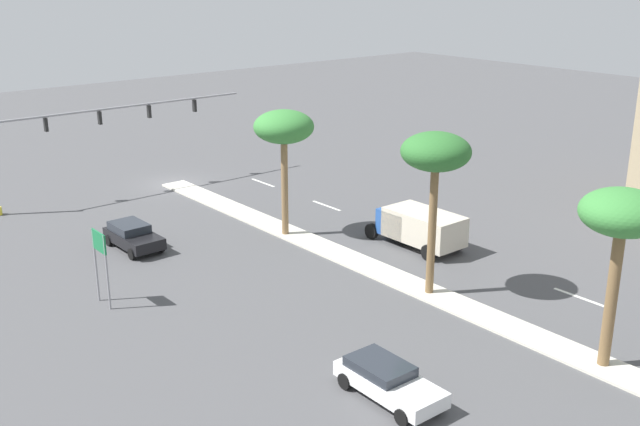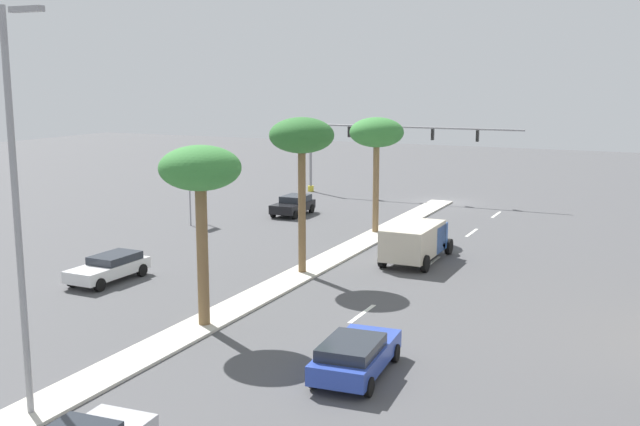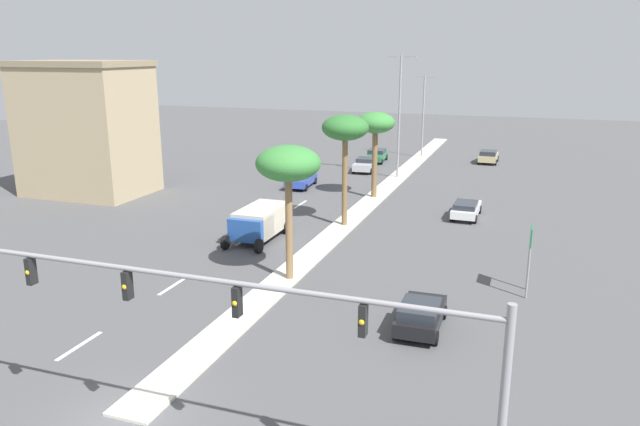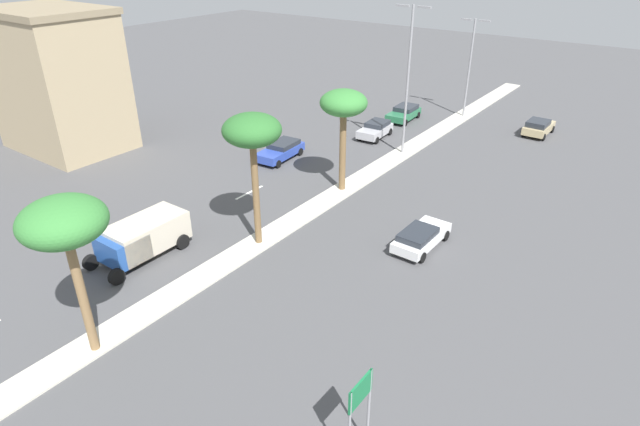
{
  "view_description": "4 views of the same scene",
  "coord_description": "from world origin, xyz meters",
  "px_view_note": "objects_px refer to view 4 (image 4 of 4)",
  "views": [
    {
      "loc": [
        25.68,
        48.17,
        15.26
      ],
      "look_at": [
        3.39,
        21.18,
        3.79
      ],
      "focal_mm": 42.26,
      "sensor_mm": 36.0,
      "label": 1
    },
    {
      "loc": [
        -16.92,
        59.29,
        9.97
      ],
      "look_at": [
        -2.64,
        29.05,
        3.98
      ],
      "focal_mm": 42.24,
      "sensor_mm": 36.0,
      "label": 2
    },
    {
      "loc": [
        12.43,
        -15.02,
        12.33
      ],
      "look_at": [
        -0.95,
        23.03,
        1.53
      ],
      "focal_mm": 34.03,
      "sensor_mm": 36.0,
      "label": 3
    },
    {
      "loc": [
        19.17,
        5.54,
        16.5
      ],
      "look_at": [
        3.06,
        27.67,
        2.09
      ],
      "focal_mm": 29.62,
      "sensor_mm": 36.0,
      "label": 4
    }
  ],
  "objects_px": {
    "commercial_building": "(58,81)",
    "palm_tree_inboard": "(344,106)",
    "directional_road_sign": "(360,403)",
    "street_lamp_near": "(470,60)",
    "sedan_blue_far": "(281,150)",
    "box_truck": "(140,238)",
    "sedan_green_front": "(404,113)",
    "sedan_silver_rear": "(375,129)",
    "sedan_tan_near": "(539,127)",
    "palm_tree_mid": "(252,133)",
    "street_lamp_right": "(408,72)",
    "sedan_white_right": "(421,237)",
    "palm_tree_outboard": "(64,224)"
  },
  "relations": [
    {
      "from": "directional_road_sign",
      "to": "palm_tree_inboard",
      "type": "distance_m",
      "value": 22.63
    },
    {
      "from": "palm_tree_outboard",
      "to": "box_truck",
      "type": "distance_m",
      "value": 9.41
    },
    {
      "from": "palm_tree_inboard",
      "to": "box_truck",
      "type": "xyz_separation_m",
      "value": [
        -4.29,
        -14.28,
        -5.06
      ]
    },
    {
      "from": "street_lamp_right",
      "to": "street_lamp_near",
      "type": "height_order",
      "value": "street_lamp_right"
    },
    {
      "from": "sedan_white_right",
      "to": "sedan_green_front",
      "type": "bearing_deg",
      "value": 120.29
    },
    {
      "from": "sedan_blue_far",
      "to": "box_truck",
      "type": "distance_m",
      "value": 16.71
    },
    {
      "from": "palm_tree_outboard",
      "to": "sedan_silver_rear",
      "type": "relative_size",
      "value": 1.81
    },
    {
      "from": "sedan_blue_far",
      "to": "box_truck",
      "type": "relative_size",
      "value": 0.82
    },
    {
      "from": "directional_road_sign",
      "to": "palm_tree_inboard",
      "type": "bearing_deg",
      "value": 125.39
    },
    {
      "from": "palm_tree_mid",
      "to": "palm_tree_inboard",
      "type": "bearing_deg",
      "value": 91.04
    },
    {
      "from": "sedan_green_front",
      "to": "directional_road_sign",
      "type": "bearing_deg",
      "value": -64.3
    },
    {
      "from": "directional_road_sign",
      "to": "sedan_blue_far",
      "type": "xyz_separation_m",
      "value": [
        -20.47,
        20.31,
        -1.89
      ]
    },
    {
      "from": "palm_tree_mid",
      "to": "sedan_white_right",
      "type": "distance_m",
      "value": 11.54
    },
    {
      "from": "sedan_green_front",
      "to": "palm_tree_mid",
      "type": "bearing_deg",
      "value": -80.65
    },
    {
      "from": "directional_road_sign",
      "to": "palm_tree_outboard",
      "type": "relative_size",
      "value": 0.49
    },
    {
      "from": "street_lamp_near",
      "to": "sedan_white_right",
      "type": "bearing_deg",
      "value": -72.76
    },
    {
      "from": "directional_road_sign",
      "to": "palm_tree_inboard",
      "type": "xyz_separation_m",
      "value": [
        -12.94,
        18.21,
        3.66
      ]
    },
    {
      "from": "sedan_tan_near",
      "to": "sedan_white_right",
      "type": "distance_m",
      "value": 24.7
    },
    {
      "from": "directional_road_sign",
      "to": "street_lamp_near",
      "type": "relative_size",
      "value": 0.39
    },
    {
      "from": "palm_tree_inboard",
      "to": "sedan_tan_near",
      "type": "relative_size",
      "value": 1.82
    },
    {
      "from": "palm_tree_outboard",
      "to": "sedan_tan_near",
      "type": "height_order",
      "value": "palm_tree_outboard"
    },
    {
      "from": "sedan_tan_near",
      "to": "palm_tree_mid",
      "type": "bearing_deg",
      "value": -104.67
    },
    {
      "from": "palm_tree_mid",
      "to": "street_lamp_near",
      "type": "height_order",
      "value": "street_lamp_near"
    },
    {
      "from": "commercial_building",
      "to": "sedan_tan_near",
      "type": "relative_size",
      "value": 2.88
    },
    {
      "from": "street_lamp_near",
      "to": "sedan_silver_rear",
      "type": "distance_m",
      "value": 12.53
    },
    {
      "from": "street_lamp_near",
      "to": "sedan_white_right",
      "type": "height_order",
      "value": "street_lamp_near"
    },
    {
      "from": "palm_tree_inboard",
      "to": "sedan_white_right",
      "type": "bearing_deg",
      "value": -25.34
    },
    {
      "from": "palm_tree_mid",
      "to": "sedan_tan_near",
      "type": "xyz_separation_m",
      "value": [
        7.86,
        30.02,
        -6.2
      ]
    },
    {
      "from": "box_truck",
      "to": "directional_road_sign",
      "type": "bearing_deg",
      "value": -12.84
    },
    {
      "from": "sedan_silver_rear",
      "to": "sedan_blue_far",
      "type": "distance_m",
      "value": 9.88
    },
    {
      "from": "directional_road_sign",
      "to": "sedan_green_front",
      "type": "bearing_deg",
      "value": 115.7
    },
    {
      "from": "street_lamp_right",
      "to": "sedan_white_right",
      "type": "xyz_separation_m",
      "value": [
        8.17,
        -13.02,
        -6.2
      ]
    },
    {
      "from": "palm_tree_mid",
      "to": "street_lamp_near",
      "type": "xyz_separation_m",
      "value": [
        0.02,
        31.3,
        -1.3
      ]
    },
    {
      "from": "sedan_tan_near",
      "to": "street_lamp_near",
      "type": "bearing_deg",
      "value": 170.7
    },
    {
      "from": "palm_tree_inboard",
      "to": "sedan_white_right",
      "type": "height_order",
      "value": "palm_tree_inboard"
    },
    {
      "from": "commercial_building",
      "to": "palm_tree_inboard",
      "type": "distance_m",
      "value": 25.2
    },
    {
      "from": "commercial_building",
      "to": "sedan_green_front",
      "type": "relative_size",
      "value": 2.57
    },
    {
      "from": "box_truck",
      "to": "palm_tree_mid",
      "type": "bearing_deg",
      "value": 48.52
    },
    {
      "from": "palm_tree_outboard",
      "to": "sedan_blue_far",
      "type": "relative_size",
      "value": 1.58
    },
    {
      "from": "palm_tree_outboard",
      "to": "street_lamp_right",
      "type": "height_order",
      "value": "street_lamp_right"
    },
    {
      "from": "sedan_green_front",
      "to": "box_truck",
      "type": "height_order",
      "value": "box_truck"
    },
    {
      "from": "sedan_green_front",
      "to": "sedan_silver_rear",
      "type": "bearing_deg",
      "value": -87.02
    },
    {
      "from": "sedan_green_front",
      "to": "box_truck",
      "type": "xyz_separation_m",
      "value": [
        -0.07,
        -31.73,
        0.49
      ]
    },
    {
      "from": "commercial_building",
      "to": "box_truck",
      "type": "xyz_separation_m",
      "value": [
        20.06,
        -7.81,
        -4.56
      ]
    },
    {
      "from": "street_lamp_right",
      "to": "sedan_silver_rear",
      "type": "bearing_deg",
      "value": 151.31
    },
    {
      "from": "box_truck",
      "to": "sedan_blue_far",
      "type": "bearing_deg",
      "value": 101.18
    },
    {
      "from": "palm_tree_inboard",
      "to": "sedan_white_right",
      "type": "xyz_separation_m",
      "value": [
        8.25,
        -3.91,
        -5.59
      ]
    },
    {
      "from": "palm_tree_inboard",
      "to": "street_lamp_right",
      "type": "xyz_separation_m",
      "value": [
        0.08,
        9.12,
        0.61
      ]
    },
    {
      "from": "sedan_silver_rear",
      "to": "box_truck",
      "type": "bearing_deg",
      "value": -90.87
    },
    {
      "from": "commercial_building",
      "to": "sedan_green_front",
      "type": "bearing_deg",
      "value": 49.92
    }
  ]
}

